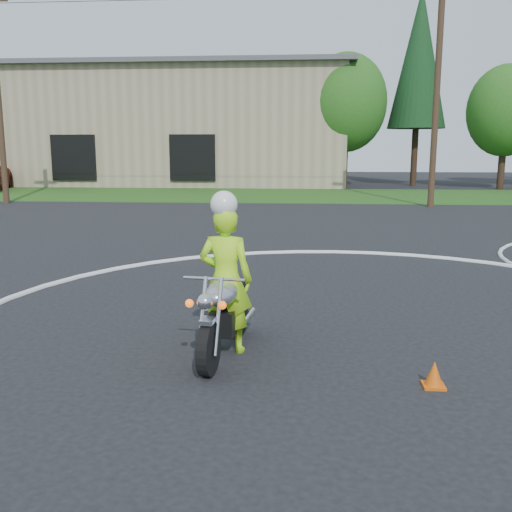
{
  "coord_description": "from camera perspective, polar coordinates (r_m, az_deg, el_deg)",
  "views": [
    {
      "loc": [
        -0.8,
        -5.37,
        2.62
      ],
      "look_at": [
        -1.45,
        2.63,
        1.1
      ],
      "focal_mm": 40.0,
      "sensor_mm": 36.0,
      "label": 1
    }
  ],
  "objects": [
    {
      "name": "ground",
      "position": [
        6.03,
        12.23,
        -15.3
      ],
      "size": [
        120.0,
        120.0,
        0.0
      ],
      "primitive_type": "plane",
      "color": "black",
      "rests_on": "ground"
    },
    {
      "name": "grass_strip",
      "position": [
        32.49,
        6.08,
        6.07
      ],
      "size": [
        120.0,
        10.0,
        0.02
      ],
      "primitive_type": "cube",
      "color": "#1E4714",
      "rests_on": "ground"
    },
    {
      "name": "course_markings",
      "position": [
        10.5,
        20.98,
        -4.41
      ],
      "size": [
        19.05,
        19.05,
        0.12
      ],
      "color": "silver",
      "rests_on": "ground"
    },
    {
      "name": "primary_motorcycle",
      "position": [
        7.33,
        -3.17,
        -5.71
      ],
      "size": [
        0.76,
        2.15,
        1.13
      ],
      "rotation": [
        0.0,
        0.0,
        -0.12
      ],
      "color": "black",
      "rests_on": "ground"
    },
    {
      "name": "rider_primary_grp",
      "position": [
        7.34,
        -3.06,
        -1.93
      ],
      "size": [
        0.75,
        0.54,
        2.1
      ],
      "rotation": [
        0.0,
        0.0,
        -0.12
      ],
      "color": "#ABF619",
      "rests_on": "ground"
    },
    {
      "name": "warehouse",
      "position": [
        48.54,
        -16.49,
        12.13
      ],
      "size": [
        41.0,
        17.0,
        8.3
      ],
      "color": "tan",
      "rests_on": "ground"
    },
    {
      "name": "utility_poles",
      "position": [
        27.12,
        17.65,
        15.7
      ],
      "size": [
        41.6,
        1.12,
        10.0
      ],
      "color": "#473321",
      "rests_on": "ground"
    }
  ]
}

